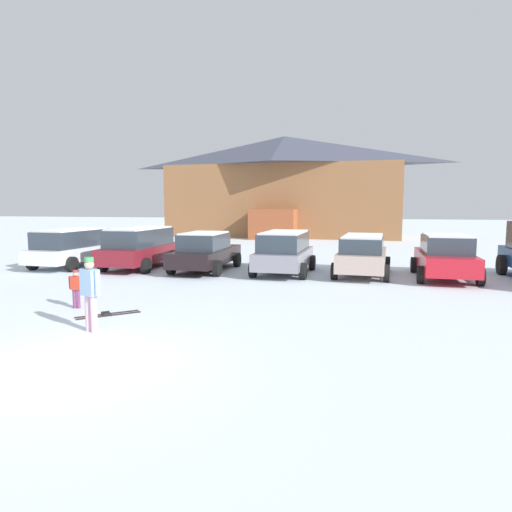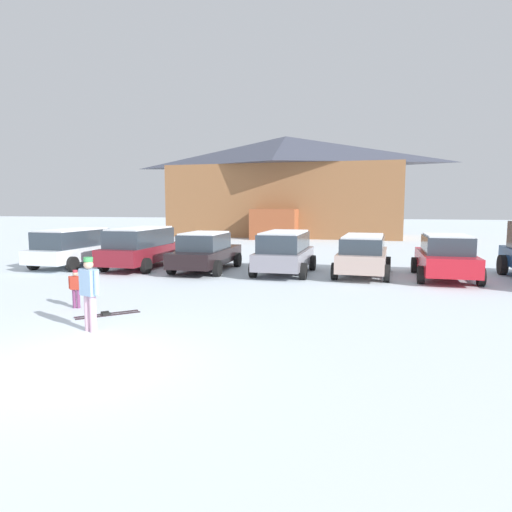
{
  "view_description": "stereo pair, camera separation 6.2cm",
  "coord_description": "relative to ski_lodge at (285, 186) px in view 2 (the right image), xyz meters",
  "views": [
    {
      "loc": [
        4.76,
        -6.84,
        2.83
      ],
      "look_at": [
        1.34,
        8.3,
        1.04
      ],
      "focal_mm": 32.0,
      "sensor_mm": 36.0,
      "label": 1
    },
    {
      "loc": [
        4.82,
        -6.83,
        2.83
      ],
      "look_at": [
        1.34,
        8.3,
        1.04
      ],
      "focal_mm": 32.0,
      "sensor_mm": 36.0,
      "label": 2
    }
  ],
  "objects": [
    {
      "name": "ski_lodge",
      "position": [
        0.0,
        0.0,
        0.0
      ],
      "size": [
        20.49,
        9.71,
        8.62
      ],
      "color": "#8E5C37",
      "rests_on": "ground"
    },
    {
      "name": "parked_grey_wagon",
      "position": [
        3.54,
        -21.76,
        -3.45
      ],
      "size": [
        2.27,
        4.18,
        1.72
      ],
      "color": "gray",
      "rests_on": "ground"
    },
    {
      "name": "skier_child_in_red_jacket",
      "position": [
        -0.98,
        -29.06,
        -3.78
      ],
      "size": [
        0.39,
        0.18,
        1.05
      ],
      "color": "#723662",
      "rests_on": "ground"
    },
    {
      "name": "parked_maroon_van",
      "position": [
        -2.88,
        -21.53,
        -3.41
      ],
      "size": [
        2.26,
        4.71,
        1.79
      ],
      "color": "maroon",
      "rests_on": "ground"
    },
    {
      "name": "ground",
      "position": [
        1.7,
        -33.01,
        -4.37
      ],
      "size": [
        160.0,
        160.0,
        0.0
      ],
      "primitive_type": "plane",
      "color": "silver"
    },
    {
      "name": "parked_beige_suv",
      "position": [
        6.63,
        -21.55,
        -3.5
      ],
      "size": [
        2.32,
        4.34,
        1.61
      ],
      "color": "#BA9E93",
      "rests_on": "ground"
    },
    {
      "name": "parked_white_suv",
      "position": [
        -6.07,
        -21.78,
        -3.45
      ],
      "size": [
        2.34,
        4.66,
        1.7
      ],
      "color": "white",
      "rests_on": "ground"
    },
    {
      "name": "skier_adult_in_blue_parka",
      "position": [
        0.72,
        -31.01,
        -3.43
      ],
      "size": [
        0.59,
        0.37,
        1.67
      ],
      "color": "#DEADC5",
      "rests_on": "ground"
    },
    {
      "name": "pair_of_skis",
      "position": [
        0.26,
        -29.58,
        -4.35
      ],
      "size": [
        1.37,
        1.3,
        0.08
      ],
      "color": "#2B2025",
      "rests_on": "ground"
    },
    {
      "name": "parked_black_sedan",
      "position": [
        0.16,
        -21.66,
        -3.54
      ],
      "size": [
        2.19,
        4.68,
        1.64
      ],
      "color": "black",
      "rests_on": "ground"
    },
    {
      "name": "parked_red_sedan",
      "position": [
        9.66,
        -21.68,
        -3.52
      ],
      "size": [
        2.26,
        4.37,
        1.69
      ],
      "color": "red",
      "rests_on": "ground"
    }
  ]
}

